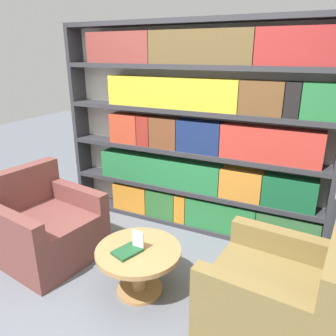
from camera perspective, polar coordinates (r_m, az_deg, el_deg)
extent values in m
plane|color=slate|center=(2.96, -9.14, -22.34)|extent=(14.00, 14.00, 0.00)
cube|color=silver|center=(3.73, 4.37, 6.72)|extent=(3.03, 0.05, 2.27)
cube|color=#333338|center=(4.39, -14.78, 8.10)|extent=(0.05, 0.30, 2.27)
cube|color=#333338|center=(4.02, 3.28, -9.30)|extent=(2.93, 0.30, 0.05)
cube|color=#333338|center=(3.83, 3.40, -3.66)|extent=(2.93, 0.30, 0.05)
cube|color=#333338|center=(3.67, 3.54, 2.88)|extent=(2.93, 0.30, 0.05)
cube|color=#333338|center=(3.57, 3.70, 9.89)|extent=(2.93, 0.30, 0.05)
cube|color=#333338|center=(3.52, 3.86, 17.21)|extent=(2.93, 0.30, 0.05)
cube|color=#333338|center=(3.53, 4.04, 24.19)|extent=(2.93, 0.30, 0.05)
cube|color=orange|center=(4.22, -6.19, -4.92)|extent=(0.47, 0.20, 0.34)
cube|color=#316C34|center=(4.02, -0.96, -6.07)|extent=(0.38, 0.20, 0.34)
cube|color=orange|center=(3.92, 2.50, -6.81)|extent=(0.14, 0.20, 0.34)
cube|color=#29763B|center=(3.78, 9.14, -8.13)|extent=(0.80, 0.20, 0.34)
cube|color=#366C3B|center=(3.67, 20.07, -10.06)|extent=(0.63, 0.20, 0.34)
cube|color=#267941|center=(3.88, -1.58, -0.38)|extent=(1.52, 0.20, 0.32)
cube|color=orange|center=(3.56, 12.66, -2.76)|extent=(0.44, 0.20, 0.32)
cube|color=#165A34|center=(3.49, 20.41, -3.99)|extent=(0.52, 0.20, 0.32)
cube|color=#BB4027|center=(3.96, -7.20, 6.92)|extent=(0.37, 0.20, 0.34)
cube|color=maroon|center=(3.82, -3.80, 6.57)|extent=(0.16, 0.20, 0.34)
cube|color=brown|center=(3.71, -0.43, 6.20)|extent=(0.33, 0.20, 0.34)
cube|color=navy|center=(3.55, 5.58, 5.49)|extent=(0.48, 0.20, 0.34)
cube|color=#BF372D|center=(3.37, 17.40, 3.92)|extent=(0.98, 0.20, 0.34)
cube|color=gold|center=(3.60, 0.54, 12.99)|extent=(1.50, 0.20, 0.32)
cube|color=brown|center=(3.30, 16.08, 11.66)|extent=(0.41, 0.20, 0.32)
cube|color=black|center=(3.27, 20.98, 11.06)|extent=(0.13, 0.20, 0.32)
cube|color=#267239|center=(3.25, 25.26, 10.46)|extent=(0.33, 0.20, 0.32)
cube|color=brown|center=(3.89, -8.27, 20.04)|extent=(0.79, 0.20, 0.33)
cube|color=brown|center=(3.45, 5.68, 20.23)|extent=(1.08, 0.20, 0.33)
cube|color=maroon|center=(3.24, 22.31, 19.01)|extent=(0.78, 0.20, 0.33)
cube|color=brown|center=(3.54, -20.08, -11.09)|extent=(0.99, 0.97, 0.45)
cube|color=brown|center=(3.64, -24.33, -3.14)|extent=(0.26, 0.86, 0.42)
cube|color=brown|center=(3.17, -25.34, -8.89)|extent=(0.75, 0.22, 0.19)
cube|color=brown|center=(3.54, -15.26, -4.67)|extent=(0.75, 0.22, 0.19)
cube|color=olive|center=(2.68, 17.36, -21.93)|extent=(0.95, 0.93, 0.45)
cube|color=olive|center=(2.79, 18.60, -11.93)|extent=(0.75, 0.19, 0.19)
cube|color=olive|center=(2.20, 13.77, -20.91)|extent=(0.75, 0.19, 0.19)
cylinder|color=#AD7F4C|center=(2.94, -5.05, -17.62)|extent=(0.13, 0.13, 0.38)
cylinder|color=#AD7F4C|center=(3.05, -4.94, -20.23)|extent=(0.39, 0.39, 0.03)
cylinder|color=#AD7F4C|center=(2.82, -5.18, -14.23)|extent=(0.72, 0.72, 0.04)
cube|color=black|center=(2.80, -5.19, -13.81)|extent=(0.06, 0.06, 0.01)
cube|color=white|center=(2.76, -5.24, -12.42)|extent=(0.10, 0.01, 0.17)
cube|color=#1E512D|center=(2.77, -7.08, -14.21)|extent=(0.23, 0.26, 0.02)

